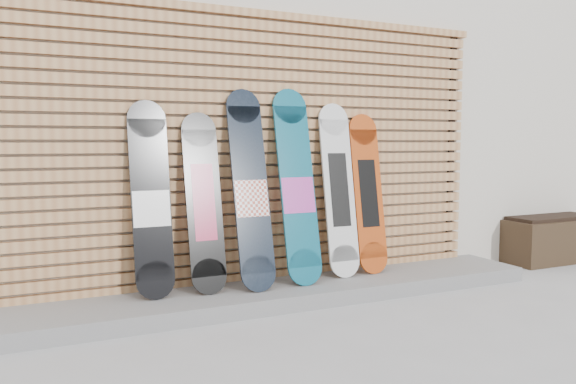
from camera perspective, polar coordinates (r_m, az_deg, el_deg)
name	(u,v)px	position (r m, az deg, el deg)	size (l,w,h in m)	color
ground	(331,324)	(3.96, 4.41, -13.24)	(80.00, 80.00, 0.00)	#9A9A9D
building	(231,98)	(7.19, -5.86, 9.49)	(12.00, 5.00, 3.60)	beige
concrete_step	(272,294)	(4.47, -1.64, -10.30)	(4.60, 0.70, 0.12)	slate
slat_wall	(257,147)	(4.58, -3.12, 4.61)	(4.26, 0.08, 2.29)	#B07849
planter_box	(551,239)	(6.49, 25.19, -4.35)	(1.07, 0.45, 0.48)	black
snowboard_0	(151,200)	(4.18, -13.76, -0.82)	(0.28, 0.28, 1.44)	black
snowboard_1	(204,202)	(4.26, -8.56, -1.03)	(0.27, 0.31, 1.36)	black
snowboard_2	(251,190)	(4.33, -3.82, 0.22)	(0.28, 0.39, 1.55)	black
snowboard_3	(297,187)	(4.49, 0.94, 0.52)	(0.29, 0.38, 1.56)	#0B556E
snowboard_4	(339,190)	(4.74, 5.19, 0.23)	(0.28, 0.28, 1.46)	silver
snowboard_5	(368,193)	(4.90, 8.13, -0.13)	(0.27, 0.27, 1.37)	#B44313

